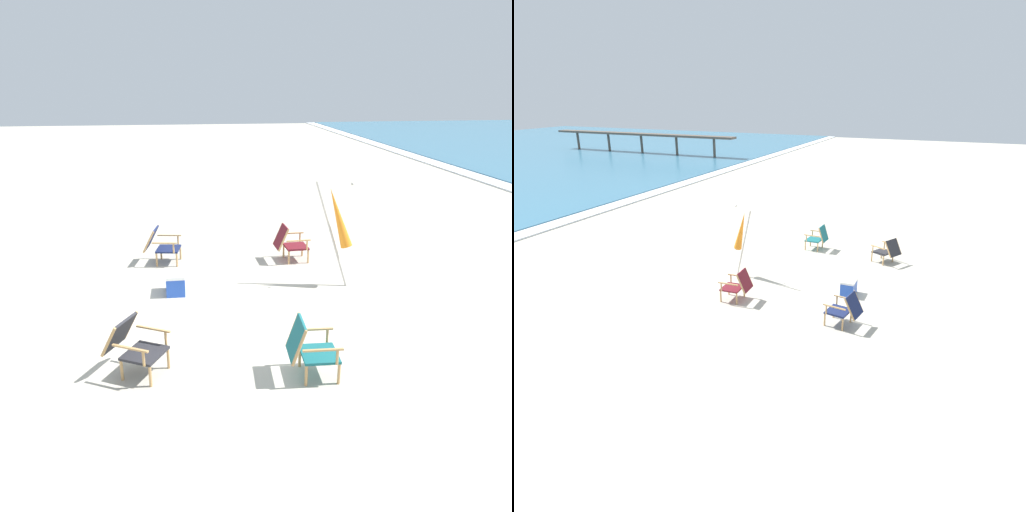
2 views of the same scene
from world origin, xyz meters
TOP-DOWN VIEW (x-y plane):
  - ground_plane at (0.00, 0.00)m, footprint 80.00×80.00m
  - beach_chair_far_center at (-2.75, -0.98)m, footprint 0.68×0.83m
  - beach_chair_front_left at (1.60, -1.16)m, footprint 0.86×0.93m
  - beach_chair_mid_center at (-2.51, 1.80)m, footprint 0.62×0.74m
  - beach_chair_back_right at (2.01, 1.15)m, footprint 0.62×0.69m
  - umbrella_furled_orange at (-1.05, 2.42)m, footprint 0.47×0.73m
  - cooler_box at (-1.05, -0.64)m, footprint 0.49×0.35m

SIDE VIEW (x-z plane):
  - ground_plane at x=0.00m, z-range 0.00..0.00m
  - cooler_box at x=-1.05m, z-range 0.00..0.40m
  - beach_chair_front_left at x=1.60m, z-range 0.03..0.82m
  - beach_chair_far_center at x=-2.75m, z-range 0.03..0.82m
  - beach_chair_mid_center at x=-2.51m, z-range 0.03..0.83m
  - beach_chair_back_right at x=2.01m, z-range 0.02..0.84m
  - umbrella_furled_orange at x=-1.05m, z-range 0.31..2.34m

